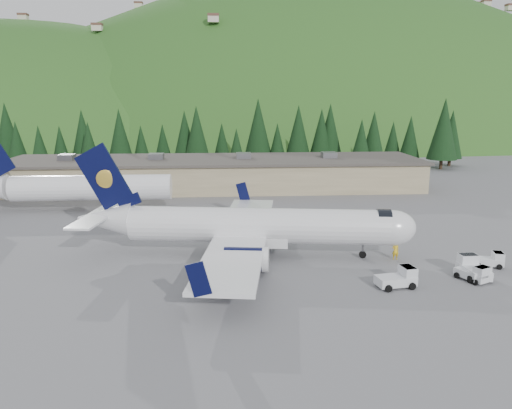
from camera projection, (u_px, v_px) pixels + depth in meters
The scene contains 11 objects.
ground at pixel (260, 256), 50.59m from camera, with size 600.00×600.00×0.00m, color slate.
airliner at pixel (250, 227), 50.01m from camera, with size 34.23×32.23×11.36m.
second_airliner at pixel (71, 187), 69.66m from camera, with size 27.50×11.00×10.05m.
baggage_tug_a at pixel (399, 278), 42.28m from camera, with size 3.50×2.43×1.74m.
baggage_tug_b at pixel (490, 260), 47.28m from camera, with size 2.96×2.15×1.45m.
baggage_tug_c at pixel (472, 268), 44.62m from camera, with size 2.15×3.48×1.83m.
terminal_building at pixel (215, 173), 86.71m from camera, with size 71.00×17.00×6.10m.
baggage_tug_d at pixel (475, 274), 43.56m from camera, with size 2.61×3.20×1.53m.
ramp_worker at pixel (395, 251), 49.26m from camera, with size 0.67×0.44×1.83m, color yellow.
tree_line at pixel (230, 135), 108.81m from camera, with size 112.33×15.82×14.03m.
hills at pixel (328, 278), 274.02m from camera, with size 614.00×330.00×300.00m.
Camera 1 is at (-3.66, -48.13, 16.02)m, focal length 35.00 mm.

